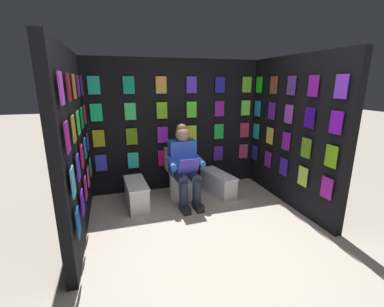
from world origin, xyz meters
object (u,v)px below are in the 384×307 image
object	(u,v)px
comic_longbox_near	(218,183)
person_reading	(184,164)
comic_longbox_far	(136,194)
toilet	(180,177)

from	to	relation	value
comic_longbox_near	person_reading	bearing A→B (deg)	3.06
comic_longbox_far	person_reading	bearing A→B (deg)	171.29
comic_longbox_near	comic_longbox_far	distance (m)	1.34
toilet	comic_longbox_near	bearing A→B (deg)	170.44
person_reading	toilet	bearing A→B (deg)	-90.36
comic_longbox_far	toilet	bearing A→B (deg)	-170.83
comic_longbox_near	comic_longbox_far	size ratio (longest dim) A/B	1.12
comic_longbox_near	comic_longbox_far	world-z (taller)	comic_longbox_far
comic_longbox_near	toilet	bearing A→B (deg)	-17.61
comic_longbox_near	comic_longbox_far	bearing A→B (deg)	-7.10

